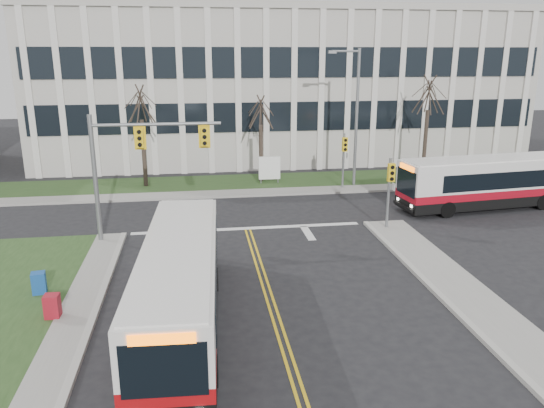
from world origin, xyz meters
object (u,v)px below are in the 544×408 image
(bus_main, at_px, (181,287))
(newspaper_box_blue, at_px, (39,284))
(streetlight, at_px, (354,111))
(newspaper_box_red, at_px, (52,308))
(directory_sign, at_px, (269,168))
(bus_cross, at_px, (492,184))

(bus_main, height_order, newspaper_box_blue, bus_main)
(streetlight, xyz_separation_m, newspaper_box_blue, (-16.67, -14.81, -4.72))
(streetlight, distance_m, newspaper_box_red, 23.52)
(streetlight, height_order, directory_sign, streetlight)
(newspaper_box_red, bearing_deg, newspaper_box_blue, 117.46)
(bus_cross, bearing_deg, directory_sign, -127.91)
(bus_main, distance_m, newspaper_box_blue, 6.34)
(bus_main, xyz_separation_m, newspaper_box_red, (-4.44, 1.08, -0.98))
(bus_main, distance_m, bus_cross, 21.38)
(newspaper_box_blue, bearing_deg, directory_sign, 45.82)
(bus_main, distance_m, newspaper_box_red, 4.67)
(bus_main, height_order, bus_cross, bus_cross)
(bus_cross, relative_size, newspaper_box_blue, 11.75)
(newspaper_box_blue, bearing_deg, newspaper_box_red, -74.23)
(directory_sign, bearing_deg, newspaper_box_red, -119.20)
(bus_main, xyz_separation_m, newspaper_box_blue, (-5.42, 3.14, -0.98))
(directory_sign, distance_m, bus_cross, 14.32)
(streetlight, height_order, bus_main, streetlight)
(streetlight, distance_m, newspaper_box_blue, 22.79)
(newspaper_box_blue, bearing_deg, bus_main, -39.67)
(bus_cross, height_order, newspaper_box_red, bus_cross)
(directory_sign, xyz_separation_m, newspaper_box_blue, (-11.13, -16.11, -0.70))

